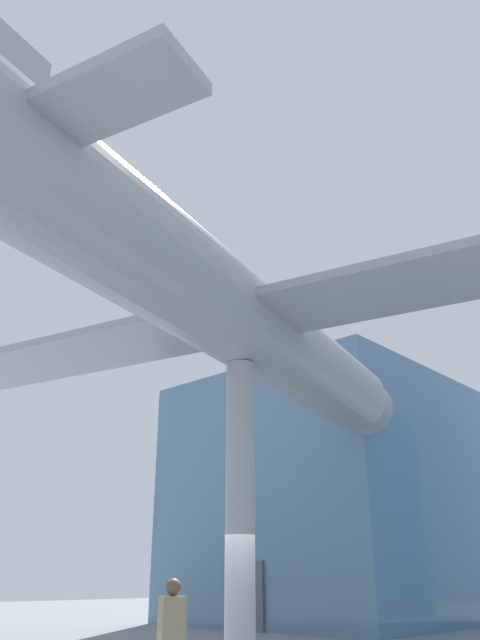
{
  "coord_description": "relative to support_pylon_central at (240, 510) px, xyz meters",
  "views": [
    {
      "loc": [
        8.55,
        -9.15,
        1.76
      ],
      "look_at": [
        0.0,
        0.0,
        6.93
      ],
      "focal_mm": 35.0,
      "sensor_mm": 36.0,
      "label": 1
    }
  ],
  "objects": [
    {
      "name": "suspended_airplane",
      "position": [
        -0.07,
        0.29,
        3.97
      ],
      "size": [
        18.61,
        16.52,
        2.96
      ],
      "rotation": [
        0.0,
        0.0,
        0.25
      ],
      "color": "#93999E",
      "rests_on": "support_pylon_central"
    },
    {
      "name": "visitor_person",
      "position": [
        0.49,
        -2.07,
        -1.96
      ],
      "size": [
        0.34,
        0.45,
        1.74
      ],
      "rotation": [
        0.0,
        0.0,
        4.39
      ],
      "color": "#232328",
      "rests_on": "ground_plane"
    },
    {
      "name": "glass_pavilion_left",
      "position": [
        -7.93,
        15.52,
        1.93
      ],
      "size": [
        10.8,
        13.61,
        10.37
      ],
      "color": "slate",
      "rests_on": "ground_plane"
    },
    {
      "name": "support_pylon_central",
      "position": [
        0.0,
        0.0,
        0.0
      ],
      "size": [
        0.58,
        0.58,
        5.93
      ],
      "color": "#999EA3",
      "rests_on": "ground_plane"
    }
  ]
}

